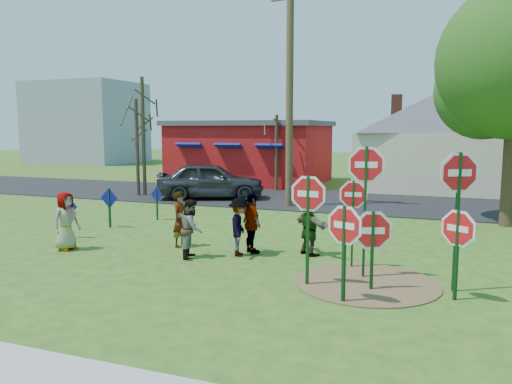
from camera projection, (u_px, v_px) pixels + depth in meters
ground at (205, 255)px, 13.60m from camera, size 120.00×120.00×0.00m
road at (309, 199)px, 24.29m from camera, size 120.00×7.50×0.04m
dirt_patch at (367, 283)px, 11.11m from camera, size 3.20×3.20×0.03m
red_building at (251, 152)px, 31.98m from camera, size 9.40×7.69×3.90m
cream_house at (434, 138)px, 28.07m from camera, size 9.40×9.40×6.50m
distant_building at (87, 123)px, 50.66m from camera, size 10.00×8.00×8.00m
stop_sign_a at (344, 233)px, 9.74m from camera, size 0.98×0.43×2.09m
stop_sign_b at (353, 202)px, 12.20m from camera, size 0.93×0.13×2.30m
stop_sign_c at (366, 181)px, 11.28m from camera, size 1.13×0.17×3.19m
stop_sign_d at (459, 186)px, 10.32m from camera, size 1.04×0.56×3.11m
stop_sign_e at (373, 235)px, 10.53m from camera, size 1.08×0.39×1.87m
stop_sign_f at (458, 234)px, 9.90m from camera, size 0.88×0.54×1.97m
stop_sign_g at (308, 205)px, 10.79m from camera, size 1.07×0.09×2.57m
blue_diamond_b at (68, 212)px, 15.62m from camera, size 0.69×0.07×1.36m
blue_diamond_c at (109, 203)px, 17.32m from camera, size 0.72×0.07×1.39m
blue_diamond_d at (157, 199)px, 18.76m from camera, size 0.58×0.15×1.26m
person_a at (66, 221)px, 14.12m from camera, size 0.66×0.89×1.66m
person_b at (180, 219)px, 14.51m from camera, size 0.41×0.60×1.60m
person_c at (192, 228)px, 13.29m from camera, size 0.79×0.90×1.58m
person_d at (240, 227)px, 13.46m from camera, size 0.86×1.16×1.60m
person_e at (252, 224)px, 13.71m from camera, size 0.98×0.98×1.67m
person_f at (310, 226)px, 13.55m from camera, size 1.45×1.32×1.61m
suv at (211, 181)px, 24.25m from camera, size 5.57×3.86×1.76m
utility_pole at (290, 84)px, 21.48m from camera, size 2.47×0.58×10.16m
bare_tree_west at (137, 134)px, 25.24m from camera, size 1.80×1.80×4.92m
bare_tree_east at (276, 142)px, 27.41m from camera, size 1.80×1.80×4.17m
bare_tree_mid at (143, 119)px, 25.20m from camera, size 1.80×1.80×6.01m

